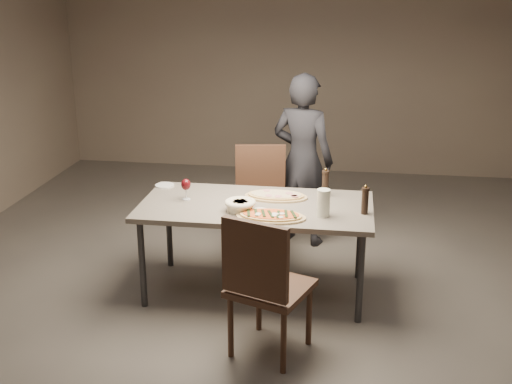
# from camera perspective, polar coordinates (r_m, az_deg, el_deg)

# --- Properties ---
(room) EXTENTS (7.00, 7.00, 7.00)m
(room) POSITION_cam_1_polar(r_m,az_deg,el_deg) (4.80, 0.00, 6.24)
(room) COLOR #5C564F
(room) RESTS_ON ground
(dining_table) EXTENTS (1.80, 0.90, 0.75)m
(dining_table) POSITION_cam_1_polar(r_m,az_deg,el_deg) (5.00, 0.00, -1.71)
(dining_table) COLOR slate
(dining_table) RESTS_ON ground
(zucchini_pizza) EXTENTS (0.51, 0.28, 0.05)m
(zucchini_pizza) POSITION_cam_1_polar(r_m,az_deg,el_deg) (4.69, 1.34, -2.14)
(zucchini_pizza) COLOR tan
(zucchini_pizza) RESTS_ON dining_table
(ham_pizza) EXTENTS (0.50, 0.28, 0.04)m
(ham_pizza) POSITION_cam_1_polar(r_m,az_deg,el_deg) (5.12, 1.80, -0.34)
(ham_pizza) COLOR tan
(ham_pizza) RESTS_ON dining_table
(bread_basket) EXTENTS (0.24, 0.24, 0.08)m
(bread_basket) POSITION_cam_1_polar(r_m,az_deg,el_deg) (4.82, -1.41, -1.13)
(bread_basket) COLOR beige
(bread_basket) RESTS_ON dining_table
(oil_dish) EXTENTS (0.14, 0.14, 0.02)m
(oil_dish) POSITION_cam_1_polar(r_m,az_deg,el_deg) (4.80, 0.33, -1.74)
(oil_dish) COLOR white
(oil_dish) RESTS_ON dining_table
(pepper_mill_left) EXTENTS (0.06, 0.06, 0.23)m
(pepper_mill_left) POSITION_cam_1_polar(r_m,az_deg,el_deg) (4.81, 9.67, -0.73)
(pepper_mill_left) COLOR black
(pepper_mill_left) RESTS_ON dining_table
(pepper_mill_right) EXTENTS (0.06, 0.06, 0.23)m
(pepper_mill_right) POSITION_cam_1_polar(r_m,az_deg,el_deg) (5.17, 6.18, 0.84)
(pepper_mill_right) COLOR black
(pepper_mill_right) RESTS_ON dining_table
(carafe) EXTENTS (0.10, 0.10, 0.21)m
(carafe) POSITION_cam_1_polar(r_m,az_deg,el_deg) (4.73, 6.01, -0.97)
(carafe) COLOR silver
(carafe) RESTS_ON dining_table
(wine_glass) EXTENTS (0.08, 0.08, 0.17)m
(wine_glass) POSITION_cam_1_polar(r_m,az_deg,el_deg) (5.07, -6.25, 0.61)
(wine_glass) COLOR silver
(wine_glass) RESTS_ON dining_table
(side_plate) EXTENTS (0.16, 0.16, 0.01)m
(side_plate) POSITION_cam_1_polar(r_m,az_deg,el_deg) (5.46, -8.12, 0.59)
(side_plate) COLOR white
(side_plate) RESTS_ON dining_table
(chair_near) EXTENTS (0.62, 0.62, 1.01)m
(chair_near) POSITION_cam_1_polar(r_m,az_deg,el_deg) (4.18, 0.72, -7.86)
(chair_near) COLOR #3F271A
(chair_near) RESTS_ON ground
(chair_far) EXTENTS (0.54, 0.54, 1.00)m
(chair_far) POSITION_cam_1_polar(r_m,az_deg,el_deg) (5.75, 0.41, -0.33)
(chair_far) COLOR #3F271A
(chair_far) RESTS_ON ground
(diner) EXTENTS (0.68, 0.56, 1.62)m
(diner) POSITION_cam_1_polar(r_m,az_deg,el_deg) (5.97, 4.17, 2.85)
(diner) COLOR black
(diner) RESTS_ON ground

